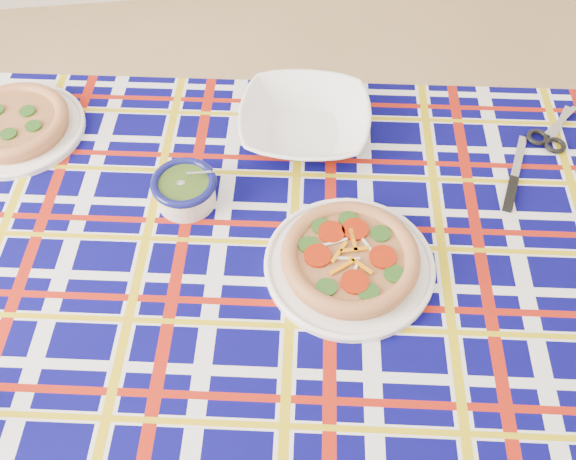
{
  "coord_description": "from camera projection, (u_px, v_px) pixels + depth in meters",
  "views": [
    {
      "loc": [
        -0.06,
        -0.47,
        1.55
      ],
      "look_at": [
        0.02,
        0.18,
        0.7
      ],
      "focal_mm": 40.0,
      "sensor_mm": 36.0,
      "label": 1
    }
  ],
  "objects": [
    {
      "name": "tablecloth",
      "position": [
        256.0,
        277.0,
        1.09
      ],
      "size": [
        1.6,
        1.16,
        0.1
      ],
      "primitive_type": null,
      "rotation": [
        0.0,
        0.0,
        -0.16
      ],
      "color": "#06044C",
      "rests_on": "dining_table"
    },
    {
      "name": "second_focaccia_plate",
      "position": [
        14.0,
        122.0,
        1.22
      ],
      "size": [
        0.27,
        0.27,
        0.05
      ],
      "primitive_type": null,
      "rotation": [
        0.0,
        0.0,
        -0.02
      ],
      "color": "#9E6238",
      "rests_on": "tablecloth"
    },
    {
      "name": "table_knife",
      "position": [
        518.0,
        159.0,
        1.19
      ],
      "size": [
        0.11,
        0.19,
        0.01
      ],
      "primitive_type": null,
      "rotation": [
        0.0,
        0.0,
        1.09
      ],
      "color": "silver",
      "rests_on": "tablecloth"
    },
    {
      "name": "kitchen_scissors",
      "position": [
        560.0,
        122.0,
        1.25
      ],
      "size": [
        0.18,
        0.18,
        0.01
      ],
      "primitive_type": null,
      "rotation": [
        0.0,
        0.0,
        0.8
      ],
      "color": "silver",
      "rests_on": "tablecloth"
    },
    {
      "name": "serving_bowl",
      "position": [
        305.0,
        123.0,
        1.21
      ],
      "size": [
        0.29,
        0.29,
        0.06
      ],
      "primitive_type": "imported",
      "rotation": [
        0.0,
        0.0,
        -0.2
      ],
      "color": "white",
      "rests_on": "tablecloth"
    },
    {
      "name": "main_focaccia_plate",
      "position": [
        350.0,
        258.0,
        1.03
      ],
      "size": [
        0.36,
        0.36,
        0.06
      ],
      "primitive_type": null,
      "rotation": [
        0.0,
        0.0,
        -0.32
      ],
      "color": "#9E6238",
      "rests_on": "tablecloth"
    },
    {
      "name": "dining_table",
      "position": [
        256.0,
        284.0,
        1.11
      ],
      "size": [
        1.57,
        1.12,
        0.67
      ],
      "rotation": [
        0.0,
        0.0,
        -0.16
      ],
      "color": "brown",
      "rests_on": "floor"
    },
    {
      "name": "pesto_bowl",
      "position": [
        185.0,
        188.0,
        1.11
      ],
      "size": [
        0.15,
        0.15,
        0.07
      ],
      "primitive_type": null,
      "rotation": [
        0.0,
        0.0,
        -0.33
      ],
      "color": "#233B10",
      "rests_on": "tablecloth"
    }
  ]
}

